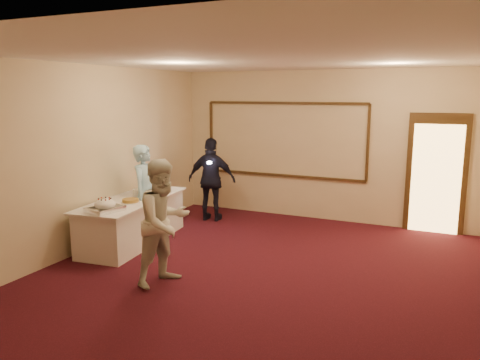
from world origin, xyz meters
name	(u,v)px	position (x,y,z in m)	size (l,w,h in m)	color
floor	(255,279)	(0.00, 0.00, 0.00)	(7.00, 7.00, 0.00)	black
room_walls	(256,133)	(0.00, 0.00, 2.03)	(6.04, 7.04, 3.02)	beige
wall_molding	(284,140)	(-0.80, 3.47, 1.60)	(3.45, 0.04, 1.55)	#31200E
doorway	(436,175)	(2.15, 3.45, 1.08)	(1.05, 0.07, 2.20)	#31200E
buffet_table	(133,221)	(-2.54, 0.64, 0.39)	(1.17, 2.46, 0.77)	white
pavlova_tray	(105,206)	(-2.38, -0.24, 0.86)	(0.48, 0.60, 0.20)	silver
cupcake_stand	(153,180)	(-2.74, 1.54, 0.92)	(0.29, 0.29, 0.43)	#EA4654
plate_stack_a	(138,193)	(-2.53, 0.78, 0.84)	(0.17, 0.17, 0.14)	white
plate_stack_b	(153,191)	(-2.35, 0.99, 0.85)	(0.20, 0.20, 0.17)	white
tart	(130,201)	(-2.39, 0.40, 0.80)	(0.31, 0.31, 0.06)	white
man	(146,193)	(-2.39, 0.82, 0.84)	(0.61, 0.40, 1.69)	#99CFF1
woman	(164,222)	(-1.06, -0.62, 0.85)	(0.83, 0.64, 1.70)	silver
guest	(212,180)	(-1.98, 2.49, 0.84)	(0.98, 0.41, 1.67)	black
camera_flash	(209,163)	(-1.89, 2.23, 1.22)	(0.07, 0.04, 0.05)	white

